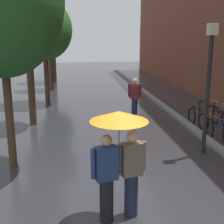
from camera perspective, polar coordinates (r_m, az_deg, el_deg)
name	(u,v)px	position (r m, az deg, el deg)	size (l,w,h in m)	color
ground_plane	(136,210)	(6.28, 4.61, -18.26)	(80.00, 80.00, 0.00)	#2D2D33
kerb_strip	(158,102)	(16.14, 8.81, 1.98)	(0.30, 36.00, 0.12)	slate
street_tree_1	(27,18)	(11.92, -16.17, 17.10)	(2.42, 2.42, 5.46)	#473323
street_tree_2	(44,30)	(15.95, -12.96, 15.19)	(2.85, 2.85, 5.36)	#473323
street_tree_3	(50,35)	(20.38, -11.94, 14.37)	(2.23, 2.23, 5.09)	#473323
street_tree_4	(53,29)	(24.17, -11.39, 15.49)	(2.82, 2.82, 5.83)	#473323
parked_bicycle_1	(224,127)	(10.98, 20.85, -2.71)	(1.13, 0.78, 0.96)	black
parked_bicycle_2	(215,120)	(11.79, 19.34, -1.48)	(1.17, 0.85, 0.96)	black
parked_bicycle_3	(204,115)	(12.45, 17.31, -0.54)	(1.09, 0.72, 0.96)	black
couple_under_umbrella	(119,150)	(5.42, 1.38, -7.42)	(1.07, 1.06, 2.10)	black
street_lamp_post	(209,79)	(8.83, 18.14, 6.00)	(0.24, 0.24, 3.76)	black
pedestrian_walking_midground	(135,97)	(12.72, 4.40, 2.85)	(0.57, 0.40, 1.73)	#1E233D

